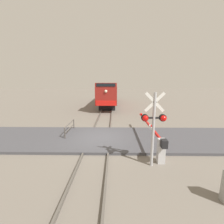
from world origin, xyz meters
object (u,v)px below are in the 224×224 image
object	(u,v)px
locomotive	(108,93)
crossing_signal	(154,122)
crossing_gate	(156,139)
guard_railing	(70,127)

from	to	relation	value
locomotive	crossing_signal	world-z (taller)	locomotive
locomotive	crossing_gate	xyz separation A→B (m)	(3.47, -19.27, -1.20)
guard_railing	locomotive	bearing A→B (deg)	81.46
crossing_signal	guard_railing	xyz separation A→B (m)	(-5.35, 4.43, -1.62)
locomotive	crossing_signal	size ratio (longest dim) A/B	4.63
locomotive	crossing_signal	bearing A→B (deg)	-81.90
crossing_gate	guard_railing	xyz separation A→B (m)	(-5.89, 3.13, -0.27)
locomotive	crossing_gate	bearing A→B (deg)	-79.81
crossing_signal	crossing_gate	world-z (taller)	crossing_signal
crossing_signal	guard_railing	size ratio (longest dim) A/B	1.46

